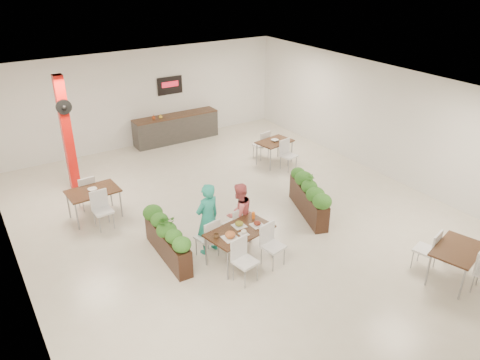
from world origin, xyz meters
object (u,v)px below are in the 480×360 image
Objects in this scene: red_column at (67,133)px; diner_man at (208,219)px; service_counter at (176,127)px; side_table_c at (457,254)px; planter_left at (167,237)px; diner_woman at (239,213)px; side_table_a at (93,195)px; main_table at (239,235)px; planter_right at (309,196)px; side_table_b at (275,145)px.

red_column reaches higher than diner_man.
service_counter is 1.79× the size of side_table_c.
planter_left is 1.18× the size of side_table_c.
service_counter reaches higher than planter_left.
diner_woman is (0.80, 0.00, -0.11)m from diner_man.
side_table_a is (-1.67, 2.79, -0.19)m from diner_man.
main_table is 4.34m from side_table_c.
planter_left is 0.99× the size of planter_right.
diner_man is 0.84× the size of planter_left.
service_counter is 1.51× the size of planter_right.
service_counter reaches higher than side_table_b.
red_column is 2.23× the size of diner_woman.
side_table_a is at bearing 173.68° from side_table_b.
side_table_b is (3.25, 3.12, -0.10)m from diner_woman.
diner_woman is 4.51m from side_table_b.
diner_woman is at bearing -103.12° from service_counter.
side_table_a and side_table_b have the same top height.
red_column is 4.65m from planter_left.
red_column is 6.59m from planter_right.
side_table_c is (1.33, -10.09, 0.13)m from service_counter.
side_table_a is at bearing 114.12° from side_table_c.
main_table is at bearing 47.43° from diner_woman.
side_table_a is at bearing -90.00° from red_column.
planter_right reaches higher than side_table_a.
side_table_a and side_table_c have the same top height.
planter_right is 3.20m from side_table_b.
service_counter is 5.50m from side_table_a.
planter_right is at bearing -84.74° from service_counter.
side_table_a is at bearing 107.93° from planter_left.
planter_left is at bearing 123.95° from side_table_c.
diner_man is at bearing 120.11° from side_table_c.
side_table_a is at bearing -136.61° from service_counter.
planter_right reaches higher than side_table_c.
side_table_b is (1.72, -3.45, 0.13)m from service_counter.
main_table is 0.78m from diner_woman.
planter_left is (-3.18, -6.31, 0.02)m from service_counter.
red_column is 4.56m from service_counter.
planter_right is (2.13, 0.12, -0.21)m from diner_woman.
diner_man is 2.95m from planter_right.
planter_left reaches higher than main_table.
main_table is at bearing -162.89° from planter_right.
service_counter is at bearing 63.23° from planter_left.
red_column reaches higher than planter_right.
planter_right is (4.59, -4.59, -1.13)m from red_column.
side_table_b is at bearing -146.87° from diner_woman.
planter_right is at bearing 85.33° from side_table_c.
side_table_c is at bearing 125.50° from diner_man.
main_table is 1.09× the size of side_table_c.
side_table_c is (5.32, -6.31, -0.01)m from side_table_a.
planter_left reaches higher than side_table_c.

